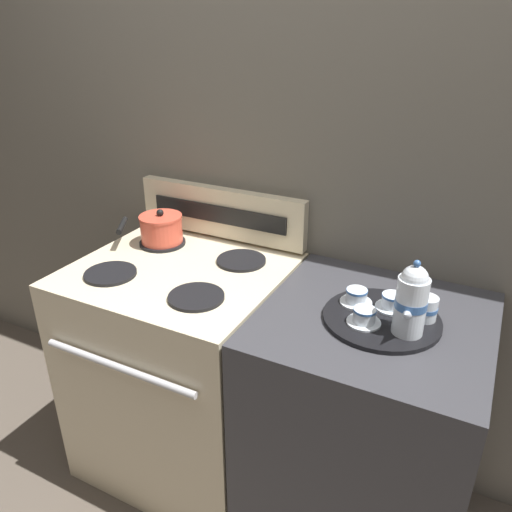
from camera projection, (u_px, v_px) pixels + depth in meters
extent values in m
plane|color=brown|center=(262.00, 481.00, 2.04)|extent=(6.00, 6.00, 0.00)
cube|color=#666056|center=(306.00, 199.00, 1.86)|extent=(6.00, 0.05, 2.20)
cube|color=beige|center=(185.00, 368.00, 1.99)|extent=(0.75, 0.67, 0.89)
cylinder|color=silver|center=(118.00, 367.00, 1.60)|extent=(0.60, 0.02, 0.02)
cylinder|color=black|center=(163.00, 243.00, 1.99)|extent=(0.18, 0.18, 0.01)
cylinder|color=black|center=(241.00, 260.00, 1.84)|extent=(0.18, 0.18, 0.01)
cylinder|color=black|center=(110.00, 274.00, 1.75)|extent=(0.18, 0.18, 0.01)
cylinder|color=black|center=(196.00, 297.00, 1.60)|extent=(0.18, 0.18, 0.01)
cube|color=beige|center=(221.00, 212.00, 2.00)|extent=(0.73, 0.05, 0.20)
cube|color=black|center=(218.00, 214.00, 1.98)|extent=(0.60, 0.01, 0.07)
cube|color=#38383D|center=(362.00, 429.00, 1.69)|extent=(0.68, 0.67, 0.89)
cylinder|color=#D14C38|center=(161.00, 230.00, 1.97)|extent=(0.16, 0.16, 0.10)
cylinder|color=#D14C38|center=(160.00, 217.00, 1.94)|extent=(0.17, 0.17, 0.01)
sphere|color=black|center=(160.00, 213.00, 1.94)|extent=(0.03, 0.03, 0.03)
cylinder|color=black|center=(122.00, 226.00, 1.95)|extent=(0.09, 0.13, 0.02)
cylinder|color=black|center=(381.00, 319.00, 1.48)|extent=(0.35, 0.35, 0.01)
cylinder|color=silver|center=(411.00, 306.00, 1.37)|extent=(0.09, 0.09, 0.17)
cylinder|color=#38609E|center=(411.00, 303.00, 1.36)|extent=(0.09, 0.09, 0.02)
sphere|color=silver|center=(415.00, 279.00, 1.33)|extent=(0.07, 0.07, 0.07)
sphere|color=#38609E|center=(417.00, 264.00, 1.31)|extent=(0.02, 0.02, 0.02)
cone|color=silver|center=(406.00, 315.00, 1.31)|extent=(0.03, 0.07, 0.05)
cylinder|color=silver|center=(391.00, 307.00, 1.52)|extent=(0.10, 0.10, 0.01)
cylinder|color=silver|center=(392.00, 301.00, 1.51)|extent=(0.06, 0.06, 0.04)
cylinder|color=#38609E|center=(393.00, 296.00, 1.50)|extent=(0.07, 0.07, 0.01)
cylinder|color=silver|center=(364.00, 322.00, 1.45)|extent=(0.10, 0.10, 0.01)
cylinder|color=silver|center=(364.00, 315.00, 1.44)|extent=(0.06, 0.06, 0.04)
cylinder|color=#38609E|center=(365.00, 310.00, 1.43)|extent=(0.07, 0.07, 0.01)
cylinder|color=silver|center=(356.00, 302.00, 1.55)|extent=(0.10, 0.10, 0.01)
cylinder|color=silver|center=(356.00, 295.00, 1.54)|extent=(0.06, 0.06, 0.04)
cylinder|color=#38609E|center=(357.00, 291.00, 1.53)|extent=(0.07, 0.07, 0.01)
cylinder|color=silver|center=(426.00, 308.00, 1.45)|extent=(0.07, 0.07, 0.07)
cylinder|color=#38609E|center=(426.00, 308.00, 1.45)|extent=(0.07, 0.07, 0.01)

